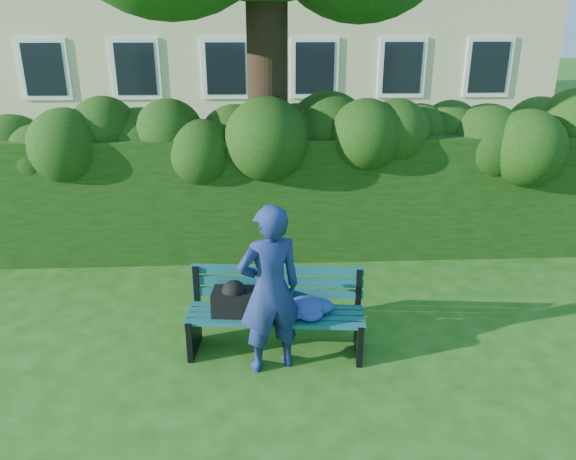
{
  "coord_description": "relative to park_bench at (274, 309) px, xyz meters",
  "views": [
    {
      "loc": [
        -0.32,
        -5.73,
        3.41
      ],
      "look_at": [
        0.0,
        0.6,
        0.95
      ],
      "focal_mm": 35.0,
      "sensor_mm": 36.0,
      "label": 1
    }
  ],
  "objects": [
    {
      "name": "man_reading",
      "position": [
        -0.04,
        -0.29,
        0.37
      ],
      "size": [
        0.74,
        0.6,
        1.76
      ],
      "primitive_type": "imported",
      "rotation": [
        0.0,
        0.0,
        3.45
      ],
      "color": "navy",
      "rests_on": "ground"
    },
    {
      "name": "ground",
      "position": [
        0.21,
        0.53,
        -0.51
      ],
      "size": [
        80.0,
        80.0,
        0.0
      ],
      "primitive_type": "plane",
      "color": "#1E500F",
      "rests_on": "ground"
    },
    {
      "name": "park_bench",
      "position": [
        0.0,
        0.0,
        0.0
      ],
      "size": [
        1.9,
        0.73,
        0.89
      ],
      "rotation": [
        0.0,
        0.0,
        -0.1
      ],
      "color": "#0D3E43",
      "rests_on": "ground"
    },
    {
      "name": "hedge",
      "position": [
        0.21,
        2.73,
        0.39
      ],
      "size": [
        10.0,
        1.0,
        1.8
      ],
      "color": "#14320B",
      "rests_on": "ground"
    }
  ]
}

